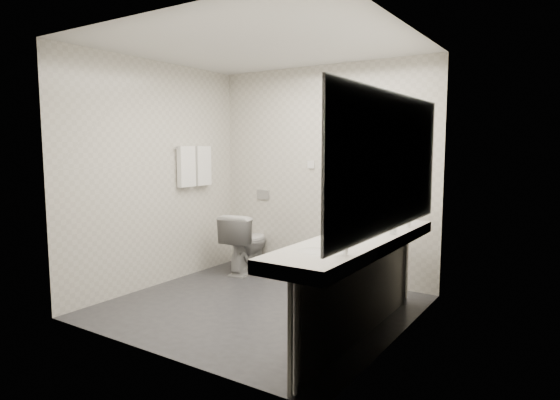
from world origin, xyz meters
The scene contains 31 objects.
floor centered at (0.00, 0.00, 0.00)m, with size 2.80×2.80×0.00m, color #292A2F.
ceiling centered at (0.00, 0.00, 2.50)m, with size 2.80×2.80×0.00m, color silver.
wall_back centered at (0.00, 1.30, 1.25)m, with size 2.80×2.80×0.00m, color beige.
wall_front centered at (0.00, -1.30, 1.25)m, with size 2.80×2.80×0.00m, color beige.
wall_left centered at (-1.40, 0.00, 1.25)m, with size 2.60×2.60×0.00m, color beige.
wall_right centered at (1.40, 0.00, 1.25)m, with size 2.60×2.60×0.00m, color beige.
vanity_counter centered at (1.12, -0.20, 0.80)m, with size 0.55×2.20×0.10m, color silver.
vanity_panel centered at (1.15, -0.20, 0.38)m, with size 0.03×2.15×0.75m, color gray.
vanity_post_near centered at (1.18, -1.24, 0.38)m, with size 0.06×0.06×0.75m, color silver.
vanity_post_far centered at (1.18, 0.84, 0.38)m, with size 0.06×0.06×0.75m, color silver.
mirror centered at (1.39, -0.20, 1.45)m, with size 0.02×2.20×1.05m, color #B2BCC6.
basin_near centered at (1.12, -0.85, 0.83)m, with size 0.40×0.31×0.05m, color silver.
basin_far centered at (1.12, 0.45, 0.83)m, with size 0.40×0.31×0.05m, color silver.
faucet_near centered at (1.32, -0.85, 0.92)m, with size 0.04×0.04×0.15m, color silver.
faucet_far centered at (1.32, 0.45, 0.92)m, with size 0.04×0.04×0.15m, color silver.
soap_bottle_a centered at (1.22, -0.12, 0.90)m, with size 0.04×0.04×0.09m, color white.
soap_bottle_b centered at (1.17, 0.03, 0.90)m, with size 0.07×0.07×0.09m, color white.
glass_left centered at (1.32, 0.05, 0.90)m, with size 0.06×0.06×0.11m, color silver.
glass_right centered at (1.23, 0.19, 0.90)m, with size 0.05×0.05×0.10m, color silver.
toilet centered at (-0.89, 0.97, 0.37)m, with size 0.42×0.73×0.74m, color silver.
flush_plate centered at (-0.85, 1.29, 0.95)m, with size 0.18×0.02×0.12m, color #B2B5BA.
pedal_bin centered at (0.07, 0.90, 0.13)m, with size 0.18×0.18×0.25m, color #B2B5BA.
bin_lid centered at (0.07, 0.90, 0.26)m, with size 0.18×0.18×0.01m, color #B2B5BA.
towel_rail centered at (-1.35, 0.55, 1.55)m, with size 0.02×0.02×0.62m, color silver.
towel_near centered at (-1.34, 0.41, 1.33)m, with size 0.07×0.24×0.48m, color white.
towel_far centered at (-1.34, 0.69, 1.33)m, with size 0.07×0.24×0.48m, color white.
dryer_cradle centered at (0.25, 1.27, 1.50)m, with size 0.10×0.04×0.14m, color #959499.
dryer_barrel centered at (0.25, 1.20, 1.53)m, with size 0.08×0.08×0.14m, color #959499.
dryer_cord centered at (0.25, 1.26, 1.25)m, with size 0.02×0.02×0.35m, color black.
switch_plate_a centered at (-0.15, 1.29, 1.35)m, with size 0.09×0.02×0.09m, color silver.
switch_plate_b centered at (0.55, 1.29, 1.35)m, with size 0.09×0.02×0.09m, color silver.
Camera 1 is at (2.64, -3.66, 1.57)m, focal length 30.34 mm.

